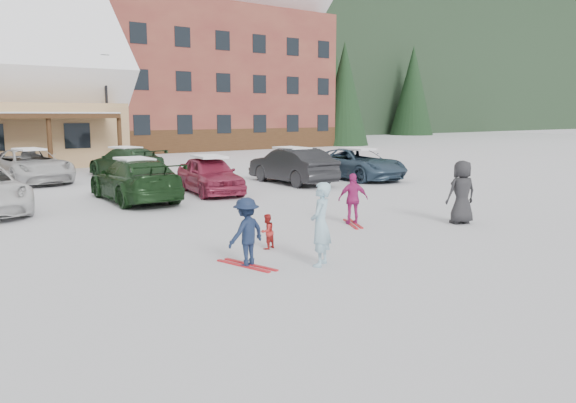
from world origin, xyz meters
TOP-DOWN VIEW (x-y plane):
  - ground at (0.00, 0.00)m, footprint 160.00×160.00m
  - alpine_hotel at (14.27, 38.00)m, footprint 31.48×14.01m
  - lamp_post at (4.11, 24.11)m, footprint 0.50×0.25m
  - conifer_1 at (30.00, 32.00)m, footprint 4.84×4.84m
  - conifer_3 at (6.00, 44.00)m, footprint 3.96×3.96m
  - conifer_4 at (34.00, 46.00)m, footprint 5.06×5.06m
  - adult_skier at (-0.27, -0.86)m, footprint 0.72×0.67m
  - toddler_red at (-0.34, 0.92)m, footprint 0.45×0.40m
  - child_navy at (-1.47, -0.02)m, footprint 0.98×0.70m
  - skis_child_navy at (-1.47, -0.02)m, footprint 0.53×1.41m
  - child_magenta at (3.15, 1.88)m, footprint 0.88×0.69m
  - skis_child_magenta at (3.15, 1.88)m, footprint 0.84×1.33m
  - bystander_dark at (5.60, 0.19)m, footprint 0.97×0.78m
  - parked_car_3 at (-0.04, 9.41)m, footprint 2.33×5.17m
  - parked_car_4 at (2.94, 9.55)m, footprint 2.35×4.37m
  - parked_car_5 at (7.32, 10.20)m, footprint 1.80×4.75m
  - parked_car_6 at (10.76, 9.75)m, footprint 2.55×5.17m
  - parked_car_10 at (-1.73, 17.27)m, footprint 3.02×5.56m
  - parked_car_11 at (2.50, 17.03)m, footprint 2.56×5.09m

SIDE VIEW (x-z plane):
  - ground at x=0.00m, z-range 0.00..0.00m
  - skis_child_navy at x=-1.47m, z-range 0.00..0.03m
  - skis_child_magenta at x=3.15m, z-range 0.00..0.03m
  - toddler_red at x=-0.34m, z-range 0.00..0.79m
  - child_navy at x=-1.47m, z-range 0.00..1.37m
  - child_magenta at x=3.15m, z-range 0.00..1.40m
  - parked_car_4 at x=2.94m, z-range 0.00..1.41m
  - parked_car_6 at x=10.76m, z-range 0.00..1.41m
  - parked_car_11 at x=2.50m, z-range 0.00..1.42m
  - parked_car_3 at x=-0.04m, z-range 0.00..1.47m
  - parked_car_10 at x=-1.73m, z-range 0.00..1.48m
  - parked_car_5 at x=7.32m, z-range 0.00..1.55m
  - adult_skier at x=-0.27m, z-range 0.00..1.66m
  - bystander_dark at x=5.60m, z-range 0.00..1.74m
  - lamp_post at x=4.11m, z-range 0.41..6.81m
  - conifer_3 at x=6.00m, z-range 0.53..9.71m
  - conifer_1 at x=30.00m, z-range 0.65..11.87m
  - conifer_4 at x=34.00m, z-range 0.68..12.41m
  - alpine_hotel at x=14.27m, z-range -2.11..19.37m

